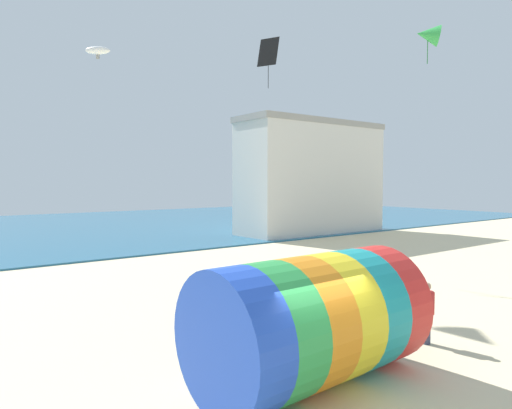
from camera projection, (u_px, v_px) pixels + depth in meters
The scene contains 8 objects.
ground_plane at pixel (300, 396), 9.49m from camera, with size 120.00×120.00×0.00m, color beige.
sea at pixel (4, 231), 40.41m from camera, with size 120.00×40.00×0.10m, color #236084.
giant_inflatable_tube at pixel (311, 320), 10.03m from camera, with size 5.31×3.00×2.84m.
kite_handler at pixel (426, 312), 12.52m from camera, with size 0.42×0.40×1.70m.
kite_white_parafoil at pixel (98, 50), 18.97m from camera, with size 1.07×0.95×0.54m.
kite_green_delta at pixel (428, 35), 18.24m from camera, with size 1.28×1.29×1.64m.
kite_black_diamond at pixel (268, 52), 25.22m from camera, with size 0.93×1.26×2.81m.
promenade_building at pixel (312, 177), 39.15m from camera, with size 13.64×4.70×9.64m.
Camera 1 is at (-6.31, -6.86, 4.47)m, focal length 32.00 mm.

